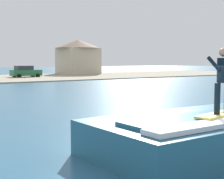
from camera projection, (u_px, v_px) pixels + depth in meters
ground_plane at (182, 151)px, 10.00m from camera, size 260.00×260.00×0.00m
wave_crest at (203, 133)px, 10.07m from camera, size 6.75×3.59×1.11m
surfboard at (218, 115)px, 9.47m from camera, size 1.77×0.83×0.06m
surfer at (223, 77)px, 9.37m from camera, size 1.26×0.32×1.80m
car_far_shore at (26, 72)px, 53.02m from camera, size 4.54×2.29×1.86m
house_gabled_white at (78, 55)px, 65.72m from camera, size 8.65×8.65×6.62m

